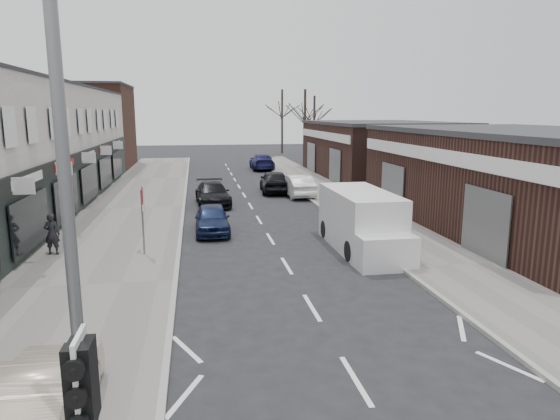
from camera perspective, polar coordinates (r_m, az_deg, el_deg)
name	(u,v)px	position (r m, az deg, el deg)	size (l,w,h in m)	color
pavement_left	(134,208)	(29.82, -16.39, 0.17)	(5.50, 64.00, 0.12)	slate
pavement_right	(343,202)	(30.91, 7.27, 0.91)	(3.50, 64.00, 0.12)	slate
brick_block_far	(88,128)	(53.14, -21.10, 8.77)	(8.00, 10.00, 8.00)	#4D2A21
right_unit_near	(531,182)	(26.46, 26.76, 2.89)	(10.00, 18.00, 4.50)	#371F19
right_unit_far	(379,151)	(44.10, 11.28, 6.68)	(10.00, 16.00, 4.50)	#371F19
tree_far_a	(305,162)	(56.69, 2.82, 5.54)	(3.60, 3.60, 8.00)	#382D26
tree_far_b	(314,157)	(63.07, 3.88, 6.09)	(3.60, 3.60, 7.50)	#382D26
tree_far_c	(282,153)	(68.33, 0.24, 6.50)	(3.60, 3.60, 8.50)	#382D26
traffic_light	(84,405)	(6.07, -21.52, -20.07)	(0.28, 0.60, 3.10)	slate
street_lamp	(81,185)	(6.51, -21.83, 2.70)	(2.23, 0.22, 8.00)	slate
warning_sign	(143,201)	(19.49, -15.41, 1.00)	(0.12, 0.80, 2.70)	slate
white_van	(362,222)	(20.41, 9.33, -1.40)	(2.17, 6.07, 2.37)	white
sedan_on_pavement	(40,398)	(9.78, -25.75, -18.82)	(1.40, 4.01, 1.32)	#C4B29C
pedestrian	(52,234)	(20.95, -24.61, -2.49)	(0.59, 0.39, 1.61)	black
parked_car_left_a	(212,219)	(23.22, -7.77, -1.01)	(1.54, 3.84, 1.31)	#141F41
parked_car_left_b	(213,194)	(30.23, -7.70, 1.86)	(1.91, 4.69, 1.36)	black
parked_car_right_a	(298,186)	(33.05, 2.02, 2.80)	(1.51, 4.34, 1.43)	silver
parked_car_right_b	(274,181)	(34.68, -0.66, 3.30)	(1.84, 4.58, 1.56)	black
parked_car_right_c	(262,162)	(48.82, -2.09, 5.54)	(2.14, 5.26, 1.53)	#161645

